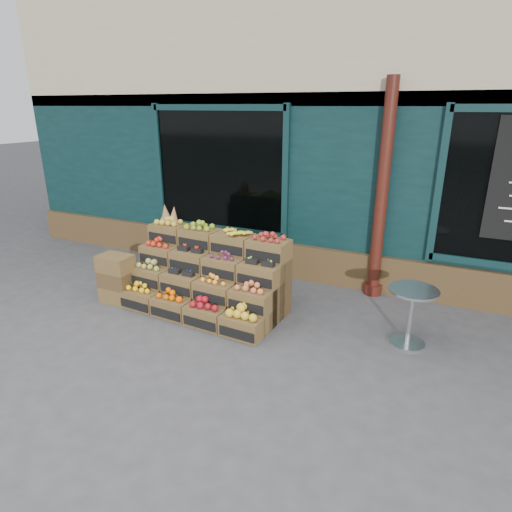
% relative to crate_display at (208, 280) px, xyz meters
% --- Properties ---
extents(ground, '(60.00, 60.00, 0.00)m').
position_rel_crate_display_xyz_m(ground, '(0.90, -0.54, -0.44)').
color(ground, '#424244').
rests_on(ground, ground).
extents(shop_facade, '(12.00, 6.24, 4.80)m').
position_rel_crate_display_xyz_m(shop_facade, '(0.90, 4.57, 1.96)').
color(shop_facade, black).
rests_on(shop_facade, ground).
extents(crate_display, '(2.32, 1.23, 1.41)m').
position_rel_crate_display_xyz_m(crate_display, '(0.00, 0.00, 0.00)').
color(crate_display, brown).
rests_on(crate_display, ground).
extents(spare_crates, '(0.49, 0.34, 0.74)m').
position_rel_crate_display_xyz_m(spare_crates, '(-1.33, -0.41, -0.07)').
color(spare_crates, brown).
rests_on(spare_crates, ground).
extents(bistro_table, '(0.59, 0.59, 0.74)m').
position_rel_crate_display_xyz_m(bistro_table, '(2.78, 0.16, 0.03)').
color(bistro_table, silver).
rests_on(bistro_table, ground).
extents(shopkeeper, '(0.77, 0.57, 1.92)m').
position_rel_crate_display_xyz_m(shopkeeper, '(-0.21, 2.22, 0.52)').
color(shopkeeper, '#175319').
rests_on(shopkeeper, ground).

